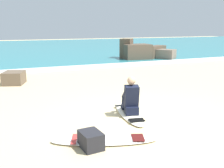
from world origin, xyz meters
TOP-DOWN VIEW (x-y plane):
  - ground_plane at (0.00, 0.00)m, footprint 80.00×80.00m
  - sea at (0.00, 22.11)m, footprint 80.00×28.00m
  - breaking_foam at (0.00, 8.41)m, footprint 80.00×0.90m
  - surfboard_main at (-0.06, 0.72)m, footprint 0.89×2.08m
  - surfer_seated at (-0.07, 0.62)m, footprint 0.49×0.76m
  - surfboard_spare_near at (-1.25, -0.58)m, footprint 2.14×1.21m
  - rock_outcrop_distant at (5.86, 10.39)m, footprint 3.56×2.60m
  - shoreline_rock at (-2.59, 5.70)m, footprint 0.98×1.07m
  - beach_bag at (-1.58, -0.74)m, footprint 0.41×0.51m

SIDE VIEW (x-z plane):
  - ground_plane at x=0.00m, z-range 0.00..0.00m
  - surfboard_spare_near at x=-1.25m, z-range 0.00..0.07m
  - surfboard_main at x=-0.06m, z-range 0.00..0.07m
  - sea at x=0.00m, z-range 0.00..0.10m
  - breaking_foam at x=0.00m, z-range 0.00..0.11m
  - beach_bag at x=-1.58m, z-range 0.00..0.32m
  - shoreline_rock at x=-2.59m, z-range 0.00..0.49m
  - surfer_seated at x=-0.07m, z-range -0.04..0.91m
  - rock_outcrop_distant at x=5.86m, z-range -0.22..1.17m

